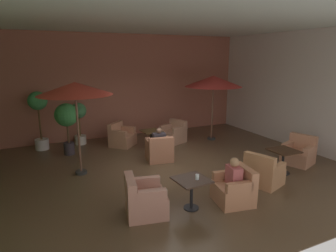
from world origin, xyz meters
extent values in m
cube|color=brown|center=(0.00, 0.00, -0.01)|extent=(9.87, 8.49, 0.02)
cube|color=#A45D49|center=(0.00, 4.20, 2.03)|extent=(9.87, 0.08, 4.06)
cube|color=silver|center=(4.89, 0.00, 2.03)|extent=(0.08, 8.49, 4.06)
cube|color=silver|center=(0.00, 0.00, 4.09)|extent=(9.87, 8.49, 0.06)
cylinder|color=black|center=(-0.69, -2.24, 0.01)|extent=(0.33, 0.33, 0.02)
cylinder|color=black|center=(-0.69, -2.24, 0.32)|extent=(0.07, 0.07, 0.64)
cube|color=#3D291F|center=(-0.69, -2.24, 0.66)|extent=(0.74, 0.74, 0.03)
cube|color=#B07562|center=(-1.65, -2.05, 0.23)|extent=(0.94, 0.92, 0.46)
cube|color=#B07562|center=(-1.95, -1.99, 0.65)|extent=(0.32, 0.80, 0.38)
cube|color=#B07562|center=(-1.54, -1.75, 0.57)|extent=(0.64, 0.26, 0.22)
cube|color=#B07562|center=(-1.66, -2.38, 0.57)|extent=(0.64, 0.26, 0.22)
cube|color=#B87753|center=(0.28, -2.41, 0.22)|extent=(0.88, 0.90, 0.43)
cube|color=#B87753|center=(0.57, -2.45, 0.62)|extent=(0.30, 0.80, 0.37)
cube|color=#B87753|center=(0.18, -2.72, 0.53)|extent=(0.60, 0.22, 0.20)
cube|color=#B87753|center=(0.29, -2.07, 0.53)|extent=(0.60, 0.22, 0.20)
cylinder|color=black|center=(0.06, 1.94, 0.01)|extent=(0.38, 0.38, 0.02)
cylinder|color=black|center=(0.06, 1.94, 0.32)|extent=(0.07, 0.07, 0.64)
cube|color=#433119|center=(0.06, 1.94, 0.66)|extent=(0.69, 0.69, 0.03)
cube|color=#BD7759|center=(-0.12, 0.82, 0.22)|extent=(0.88, 0.90, 0.43)
cube|color=#BD7759|center=(-0.17, 0.52, 0.62)|extent=(0.78, 0.29, 0.37)
cube|color=#BD7759|center=(-0.42, 0.92, 0.55)|extent=(0.25, 0.63, 0.24)
cube|color=#BD7759|center=(0.19, 0.82, 0.55)|extent=(0.25, 0.63, 0.24)
cube|color=tan|center=(1.11, 2.38, 0.22)|extent=(1.03, 1.01, 0.45)
cube|color=tan|center=(1.40, 2.50, 0.64)|extent=(0.45, 0.77, 0.38)
cube|color=tan|center=(1.19, 2.07, 0.55)|extent=(0.62, 0.35, 0.20)
cube|color=tan|center=(0.95, 2.66, 0.55)|extent=(0.62, 0.35, 0.20)
cube|color=tan|center=(-0.74, 2.75, 0.21)|extent=(1.11, 1.11, 0.43)
cube|color=tan|center=(-0.94, 2.96, 0.64)|extent=(0.70, 0.69, 0.42)
cube|color=tan|center=(-0.47, 2.96, 0.54)|extent=(0.51, 0.52, 0.23)
cube|color=tan|center=(-0.95, 2.49, 0.54)|extent=(0.51, 0.52, 0.23)
cylinder|color=black|center=(2.58, -1.61, 0.01)|extent=(0.43, 0.43, 0.02)
cylinder|color=black|center=(2.58, -1.61, 0.32)|extent=(0.07, 0.07, 0.64)
cube|color=#3B2315|center=(2.58, -1.61, 0.66)|extent=(0.70, 0.70, 0.03)
cube|color=tan|center=(1.60, -1.95, 0.20)|extent=(0.97, 1.00, 0.41)
cube|color=tan|center=(1.32, -2.05, 0.63)|extent=(0.42, 0.81, 0.45)
cube|color=tan|center=(1.53, -1.62, 0.51)|extent=(0.60, 0.32, 0.20)
cube|color=tan|center=(1.75, -2.25, 0.51)|extent=(0.60, 0.32, 0.20)
cube|color=tan|center=(3.57, -1.26, 0.20)|extent=(1.01, 1.02, 0.41)
cube|color=tan|center=(3.86, -1.15, 0.63)|extent=(0.43, 0.81, 0.45)
cube|color=tan|center=(3.64, -1.58, 0.51)|extent=(0.63, 0.36, 0.21)
cube|color=tan|center=(3.42, -0.97, 0.51)|extent=(0.63, 0.36, 0.21)
cylinder|color=#2D2D2D|center=(-2.54, 0.72, 0.04)|extent=(0.32, 0.32, 0.08)
cylinder|color=brown|center=(-2.54, 0.72, 1.24)|extent=(0.06, 0.06, 2.49)
cone|color=#CC3F30|center=(-2.54, 0.72, 2.37)|extent=(1.95, 1.95, 0.33)
cylinder|color=#2D2D2D|center=(2.67, 2.11, 0.04)|extent=(0.32, 0.32, 0.08)
cylinder|color=brown|center=(2.67, 2.11, 1.22)|extent=(0.06, 0.06, 2.44)
cone|color=#C83A35|center=(2.67, 2.11, 2.28)|extent=(2.16, 2.16, 0.41)
cylinder|color=silver|center=(-3.44, 3.55, 0.19)|extent=(0.46, 0.46, 0.37)
cylinder|color=brown|center=(-3.44, 3.55, 0.91)|extent=(0.06, 0.06, 1.08)
sphere|color=#3B8C4A|center=(-3.44, 3.55, 1.72)|extent=(0.63, 0.63, 0.63)
cylinder|color=#362D34|center=(-2.63, 2.59, 0.20)|extent=(0.34, 0.34, 0.41)
cylinder|color=brown|center=(-2.63, 2.59, 0.71)|extent=(0.06, 0.06, 0.61)
sphere|color=#388642|center=(-2.63, 2.59, 1.34)|extent=(0.76, 0.76, 0.76)
cylinder|color=beige|center=(-2.11, 3.64, 0.16)|extent=(0.42, 0.42, 0.32)
cylinder|color=brown|center=(-2.11, 3.64, 0.67)|extent=(0.06, 0.06, 0.70)
sphere|color=#43834F|center=(-2.11, 3.64, 1.27)|extent=(0.58, 0.58, 0.58)
cube|color=#B25251|center=(0.28, -2.41, 0.64)|extent=(0.29, 0.42, 0.43)
sphere|color=#AD7D56|center=(0.28, -2.41, 0.95)|extent=(0.21, 0.21, 0.21)
cube|color=#352F35|center=(-0.12, 0.82, 0.65)|extent=(0.43, 0.31, 0.44)
sphere|color=brown|center=(-0.12, 0.82, 0.95)|extent=(0.18, 0.18, 0.18)
cylinder|color=white|center=(-0.59, -2.30, 0.73)|extent=(0.08, 0.08, 0.11)
camera|label=1|loc=(-3.52, -7.17, 3.17)|focal=31.01mm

